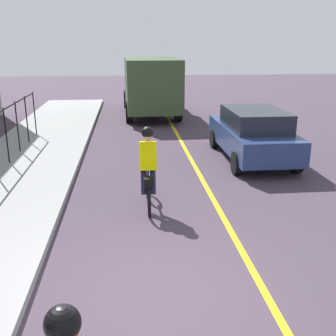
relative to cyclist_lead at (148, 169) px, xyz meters
The scene contains 5 objects.
ground_plane 3.39m from the cyclist_lead, behind, with size 80.00×80.00×0.00m, color #423543.
lane_line_centre 3.72m from the cyclist_lead, 154.93° to the right, with size 36.00×0.12×0.01m, color yellow.
cyclist_lead is the anchor object (origin of this frame).
patrol_sedan 4.95m from the cyclist_lead, 43.47° to the right, with size 4.40×1.93×1.58m.
box_truck_background 11.94m from the cyclist_lead, ahead, with size 6.76×2.66×2.78m.
Camera 1 is at (-5.07, 0.33, 3.52)m, focal length 43.51 mm.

